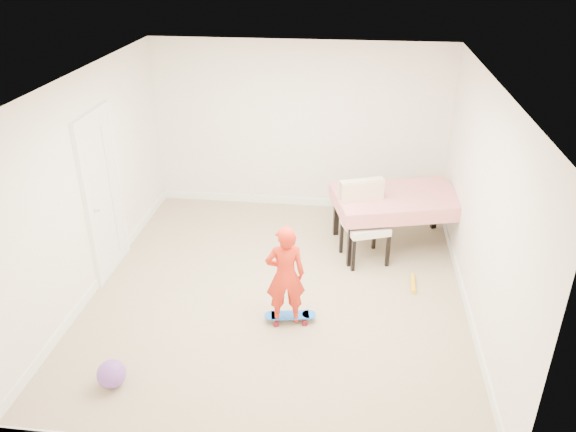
# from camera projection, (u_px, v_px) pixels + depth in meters

# --- Properties ---
(ground) EXTENTS (5.00, 5.00, 0.00)m
(ground) POSITION_uv_depth(u_px,v_px,m) (278.00, 291.00, 6.91)
(ground) COLOR tan
(ground) RESTS_ON ground
(ceiling) EXTENTS (4.50, 5.00, 0.04)m
(ceiling) POSITION_uv_depth(u_px,v_px,m) (276.00, 83.00, 5.74)
(ceiling) COLOR white
(ceiling) RESTS_ON wall_back
(wall_back) EXTENTS (4.50, 0.04, 2.60)m
(wall_back) POSITION_uv_depth(u_px,v_px,m) (299.00, 128.00, 8.52)
(wall_back) COLOR white
(wall_back) RESTS_ON ground
(wall_front) EXTENTS (4.50, 0.04, 2.60)m
(wall_front) POSITION_uv_depth(u_px,v_px,m) (231.00, 337.00, 4.13)
(wall_front) COLOR white
(wall_front) RESTS_ON ground
(wall_left) EXTENTS (0.04, 5.00, 2.60)m
(wall_left) POSITION_uv_depth(u_px,v_px,m) (88.00, 186.00, 6.56)
(wall_left) COLOR white
(wall_left) RESTS_ON ground
(wall_right) EXTENTS (0.04, 5.00, 2.60)m
(wall_right) POSITION_uv_depth(u_px,v_px,m) (480.00, 206.00, 6.08)
(wall_right) COLOR white
(wall_right) RESTS_ON ground
(door) EXTENTS (0.11, 0.94, 2.11)m
(door) POSITION_uv_depth(u_px,v_px,m) (103.00, 197.00, 6.95)
(door) COLOR white
(door) RESTS_ON ground
(baseboard_back) EXTENTS (4.50, 0.02, 0.12)m
(baseboard_back) POSITION_uv_depth(u_px,v_px,m) (299.00, 201.00, 9.09)
(baseboard_back) COLOR white
(baseboard_back) RESTS_ON ground
(baseboard_left) EXTENTS (0.02, 5.00, 0.12)m
(baseboard_left) POSITION_uv_depth(u_px,v_px,m) (103.00, 275.00, 7.12)
(baseboard_left) COLOR white
(baseboard_left) RESTS_ON ground
(baseboard_right) EXTENTS (0.02, 5.00, 0.12)m
(baseboard_right) POSITION_uv_depth(u_px,v_px,m) (465.00, 300.00, 6.64)
(baseboard_right) COLOR white
(baseboard_right) RESTS_ON ground
(dining_table) EXTENTS (1.90, 1.45, 0.79)m
(dining_table) POSITION_uv_depth(u_px,v_px,m) (396.00, 220.00, 7.75)
(dining_table) COLOR #BC170A
(dining_table) RESTS_ON ground
(dining_chair) EXTENTS (0.78, 0.83, 1.07)m
(dining_chair) POSITION_uv_depth(u_px,v_px,m) (366.00, 224.00, 7.36)
(dining_chair) COLOR white
(dining_chair) RESTS_ON ground
(skateboard) EXTENTS (0.62, 0.31, 0.09)m
(skateboard) POSITION_uv_depth(u_px,v_px,m) (290.00, 318.00, 6.37)
(skateboard) COLOR blue
(skateboard) RESTS_ON ground
(child) EXTENTS (0.49, 0.37, 1.20)m
(child) POSITION_uv_depth(u_px,v_px,m) (285.00, 278.00, 6.09)
(child) COLOR red
(child) RESTS_ON ground
(balloon) EXTENTS (0.28, 0.28, 0.28)m
(balloon) POSITION_uv_depth(u_px,v_px,m) (111.00, 374.00, 5.42)
(balloon) COLOR purple
(balloon) RESTS_ON ground
(foam_toy) EXTENTS (0.08, 0.40, 0.06)m
(foam_toy) POSITION_uv_depth(u_px,v_px,m) (413.00, 283.00, 7.02)
(foam_toy) COLOR yellow
(foam_toy) RESTS_ON ground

